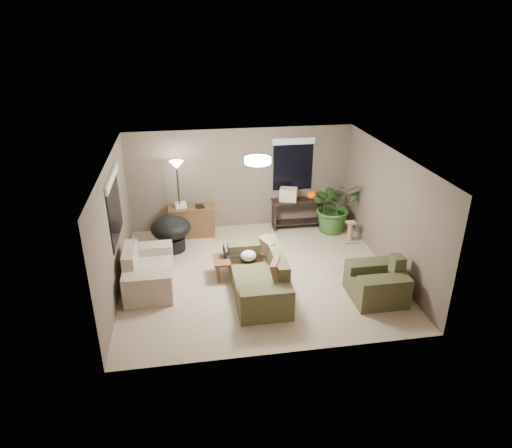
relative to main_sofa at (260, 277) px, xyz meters
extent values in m
plane|color=tan|center=(0.06, 0.62, -0.29)|extent=(5.50, 5.50, 0.00)
plane|color=white|center=(0.06, 0.62, 2.21)|extent=(5.50, 5.50, 0.00)
plane|color=brown|center=(0.06, 3.12, 0.96)|extent=(5.50, 0.00, 5.50)
plane|color=brown|center=(0.06, -1.88, 0.96)|extent=(5.50, 0.00, 5.50)
plane|color=brown|center=(-2.69, 0.62, 0.96)|extent=(0.00, 5.00, 5.00)
plane|color=brown|center=(2.81, 0.62, 0.96)|extent=(0.00, 5.00, 5.00)
cube|color=brown|center=(-0.04, 0.00, -0.08)|extent=(0.95, 1.48, 0.42)
cube|color=brown|center=(0.32, 0.00, 0.34)|extent=(0.22, 1.48, 0.43)
cube|color=brown|center=(-0.04, -0.92, 0.01)|extent=(0.95, 0.36, 0.60)
cube|color=#454529|center=(-0.04, 0.92, 0.01)|extent=(0.95, 0.36, 0.60)
cube|color=#8C7251|center=(0.26, -0.45, 0.36)|extent=(0.38, 0.50, 0.47)
cube|color=#8C7251|center=(0.26, 0.45, 0.36)|extent=(0.37, 0.50, 0.47)
cube|color=beige|center=(-2.12, 0.52, -0.08)|extent=(0.90, 0.88, 0.42)
cube|color=beige|center=(-2.46, 0.52, 0.34)|extent=(0.22, 0.88, 0.43)
cube|color=#BEB7A2|center=(-2.12, -0.10, 0.01)|extent=(0.90, 0.36, 0.60)
cube|color=beige|center=(-2.12, 1.14, 0.01)|extent=(0.90, 0.36, 0.60)
cube|color=#44462A|center=(2.13, -0.60, -0.08)|extent=(0.95, 0.28, 0.42)
cube|color=#505231|center=(2.49, -0.60, 0.34)|extent=(0.22, 0.28, 0.43)
cube|color=brown|center=(2.13, -0.92, 0.01)|extent=(0.95, 0.36, 0.60)
cube|color=#434529|center=(2.13, -0.28, 0.01)|extent=(0.95, 0.36, 0.60)
cube|color=brown|center=(-0.35, 0.62, 0.11)|extent=(1.00, 0.55, 0.04)
cylinder|color=brown|center=(-0.77, 0.42, -0.10)|extent=(0.06, 0.06, 0.38)
cylinder|color=brown|center=(0.07, 0.42, -0.10)|extent=(0.06, 0.06, 0.38)
cylinder|color=brown|center=(-0.77, 0.82, -0.10)|extent=(0.06, 0.06, 0.38)
cylinder|color=brown|center=(0.07, 0.82, -0.10)|extent=(0.06, 0.06, 0.38)
cube|color=black|center=(-0.45, 0.72, 0.13)|extent=(0.33, 0.23, 0.02)
cube|color=black|center=(-0.61, 0.72, 0.25)|extent=(0.09, 0.24, 0.22)
ellipsoid|color=white|center=(-0.15, 0.47, 0.23)|extent=(0.39, 0.37, 0.22)
cube|color=brown|center=(-1.20, 2.71, 0.06)|extent=(1.05, 0.45, 0.71)
cube|color=brown|center=(-1.20, 2.71, 0.44)|extent=(1.10, 0.50, 0.04)
cube|color=silver|center=(-1.45, 2.71, 0.52)|extent=(0.28, 0.23, 0.12)
cube|color=black|center=(-1.00, 2.66, 0.48)|extent=(0.22, 0.25, 0.04)
cube|color=black|center=(1.43, 2.76, 0.44)|extent=(1.30, 0.40, 0.04)
cube|color=black|center=(0.83, 2.76, 0.06)|extent=(0.05, 0.38, 0.71)
cube|color=black|center=(2.03, 2.76, 0.06)|extent=(0.05, 0.38, 0.71)
cube|color=black|center=(1.43, 2.76, -0.14)|extent=(1.25, 0.36, 0.03)
ellipsoid|color=orange|center=(1.78, 2.76, 0.56)|extent=(0.29, 0.29, 0.21)
cube|color=beige|center=(1.18, 2.76, 0.61)|extent=(0.49, 0.43, 0.31)
cylinder|color=black|center=(-1.69, 2.01, -0.14)|extent=(0.60, 0.60, 0.30)
ellipsoid|color=black|center=(-1.69, 2.01, 0.26)|extent=(0.91, 0.91, 0.50)
cylinder|color=black|center=(-1.48, 2.65, -0.28)|extent=(0.28, 0.28, 0.02)
cylinder|color=black|center=(-1.48, 2.65, 0.61)|extent=(0.04, 0.04, 1.78)
cone|color=white|center=(-1.48, 2.65, 1.53)|extent=(0.32, 0.32, 0.18)
cylinder|color=white|center=(0.06, 0.62, 2.15)|extent=(0.50, 0.50, 0.10)
imported|color=#2D5923|center=(2.27, 2.42, 0.22)|extent=(1.20, 1.33, 1.04)
cube|color=tan|center=(2.48, 1.78, -0.28)|extent=(0.32, 0.32, 0.03)
cylinder|color=tan|center=(2.48, 1.78, -0.04)|extent=(0.12, 0.12, 0.44)
cube|color=tan|center=(2.48, 1.78, 0.19)|extent=(0.22, 0.22, 0.03)
cube|color=black|center=(-2.68, 0.92, 1.26)|extent=(0.01, 1.50, 1.30)
cube|color=white|center=(-2.66, 0.92, 1.86)|extent=(0.05, 1.56, 0.16)
cube|color=black|center=(1.36, 3.11, 1.26)|extent=(1.00, 0.01, 1.30)
cube|color=white|center=(1.36, 3.09, 1.86)|extent=(1.06, 0.05, 0.16)
camera|label=1|loc=(-1.29, -7.50, 4.56)|focal=32.00mm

